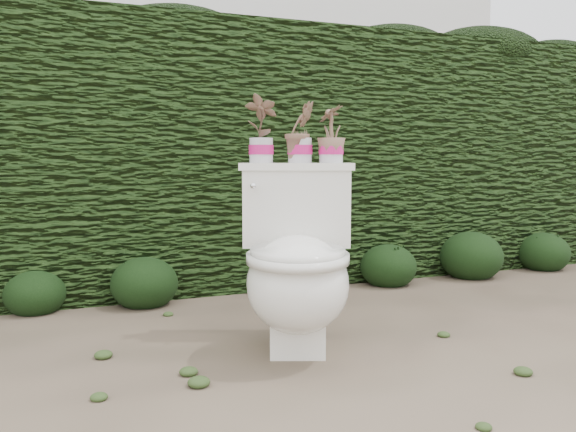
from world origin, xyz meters
name	(u,v)px	position (x,y,z in m)	size (l,w,h in m)	color
ground	(286,353)	(0.00, 0.00, 0.00)	(60.00, 60.00, 0.00)	#7E6B56
hedge	(192,157)	(0.00, 1.60, 0.80)	(8.00, 1.00, 1.60)	#264115
house_wall	(157,66)	(0.60, 6.00, 2.00)	(8.00, 3.50, 4.00)	silver
toilet	(297,266)	(0.05, 0.01, 0.36)	(0.68, 0.80, 0.78)	white
potted_plant_left	(261,130)	(0.00, 0.29, 0.92)	(0.15, 0.10, 0.29)	#216C21
potted_plant_center	(300,134)	(0.16, 0.23, 0.90)	(0.14, 0.11, 0.25)	#216C21
potted_plant_right	(331,136)	(0.29, 0.18, 0.89)	(0.13, 0.13, 0.24)	#216C21
liriope_clump_2	(35,288)	(-0.95, 1.12, 0.13)	(0.31, 0.31, 0.25)	black
liriope_clump_3	(144,278)	(-0.40, 1.05, 0.15)	(0.36, 0.36, 0.29)	black
liriope_clump_4	(281,270)	(0.41, 1.08, 0.13)	(0.32, 0.32, 0.26)	black
liriope_clump_5	(388,262)	(1.11, 1.01, 0.14)	(0.36, 0.36, 0.28)	black
liriope_clump_6	(471,252)	(1.75, 1.00, 0.17)	(0.42, 0.42, 0.33)	black
liriope_clump_7	(544,249)	(2.42, 1.04, 0.15)	(0.36, 0.36, 0.29)	black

